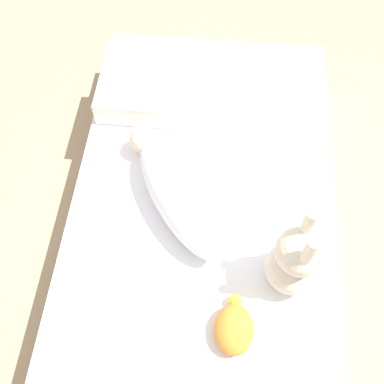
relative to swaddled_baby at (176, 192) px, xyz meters
name	(u,v)px	position (x,y,z in m)	size (l,w,h in m)	color
ground_plane	(203,220)	(0.06, -0.09, -0.31)	(12.00, 12.00, 0.00)	#9E8466
bed_mattress	(204,206)	(0.06, -0.09, -0.19)	(1.48, 0.89, 0.23)	white
swaddled_baby	(176,192)	(0.00, 0.00, 0.00)	(0.51, 0.39, 0.15)	white
pillow	(145,84)	(0.48, 0.17, -0.03)	(0.34, 0.33, 0.09)	white
bunny_plush	(296,261)	(-0.22, -0.37, 0.06)	(0.16, 0.16, 0.36)	beige
turtle_plush	(234,328)	(-0.41, -0.21, -0.04)	(0.18, 0.11, 0.08)	orange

